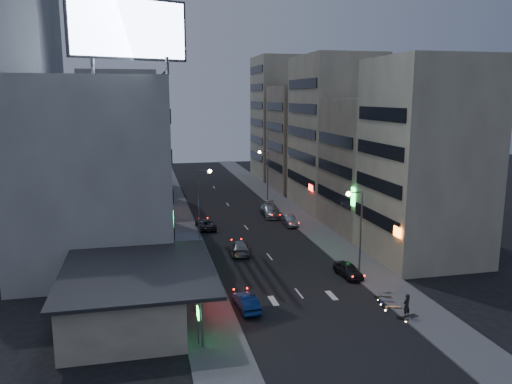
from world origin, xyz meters
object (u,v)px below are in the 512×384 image
object	(u,v)px
parked_car_left	(206,224)
road_car_silver	(241,247)
parked_car_right_mid	(289,220)
road_car_blue	(246,302)
parked_car_right_near	(348,270)
parked_car_right_far	(271,210)
scooter_silver_b	(389,286)
scooter_black_a	(414,306)
scooter_silver_a	(401,299)
scooter_blue	(394,295)
scooter_black_b	(391,290)
person	(407,306)

from	to	relation	value
parked_car_left	road_car_silver	bearing A→B (deg)	100.75
parked_car_right_mid	road_car_blue	bearing A→B (deg)	-113.52
parked_car_right_near	road_car_blue	xyz separation A→B (m)	(-10.60, -5.10, 0.01)
parked_car_right_far	road_car_silver	size ratio (longest dim) A/B	1.21
parked_car_left	scooter_silver_b	xyz separation A→B (m)	(12.52, -23.83, -0.04)
road_car_blue	scooter_black_a	size ratio (longest dim) A/B	2.04
parked_car_right_far	scooter_silver_a	xyz separation A→B (m)	(2.37, -31.67, -0.14)
scooter_black_a	scooter_silver_a	size ratio (longest dim) A/B	1.05
parked_car_right_mid	scooter_silver_b	world-z (taller)	parked_car_right_mid
parked_car_right_near	scooter_silver_b	size ratio (longest dim) A/B	2.33
scooter_silver_a	scooter_blue	size ratio (longest dim) A/B	1.13
parked_car_right_far	scooter_blue	size ratio (longest dim) A/B	3.46
scooter_blue	scooter_silver_b	xyz separation A→B (m)	(0.57, 1.93, -0.00)
road_car_silver	scooter_black_b	bearing A→B (deg)	134.62
person	parked_car_right_far	bearing A→B (deg)	-109.41
parked_car_left	scooter_black_a	size ratio (longest dim) A/B	2.42
scooter_black_b	scooter_silver_a	bearing A→B (deg)	-173.38
road_car_silver	scooter_black_a	world-z (taller)	road_car_silver
person	scooter_black_b	bearing A→B (deg)	-124.52
road_car_blue	scooter_black_b	world-z (taller)	road_car_blue
parked_car_right_mid	scooter_black_b	xyz separation A→B (m)	(1.52, -24.27, 0.00)
parked_car_left	scooter_blue	bearing A→B (deg)	112.99
parked_car_left	road_car_blue	distance (m)	24.63
scooter_blue	scooter_silver_b	distance (m)	2.01
scooter_silver_a	scooter_blue	xyz separation A→B (m)	(-0.01, 1.12, -0.07)
parked_car_right_near	scooter_black_b	distance (m)	5.55
parked_car_left	scooter_blue	world-z (taller)	parked_car_left
scooter_black_a	scooter_black_b	xyz separation A→B (m)	(-0.04, 3.45, -0.06)
parked_car_right_near	parked_car_left	size ratio (longest dim) A/B	0.81
road_car_silver	scooter_silver_a	size ratio (longest dim) A/B	2.53
scooter_blue	parked_car_left	bearing A→B (deg)	38.92
parked_car_right_mid	scooter_black_b	size ratio (longest dim) A/B	2.26
road_car_blue	parked_car_right_mid	bearing A→B (deg)	-117.37
scooter_silver_a	road_car_blue	bearing A→B (deg)	96.13
parked_car_right_near	scooter_silver_a	distance (m)	7.46
scooter_black_b	scooter_blue	bearing A→B (deg)	177.73
parked_car_right_near	scooter_silver_b	xyz separation A→B (m)	(1.84, -4.29, -0.03)
road_car_blue	scooter_silver_a	xyz separation A→B (m)	(11.88, -2.25, 0.04)
scooter_silver_b	scooter_black_a	bearing A→B (deg)	176.71
parked_car_left	scooter_black_b	xyz separation A→B (m)	(12.21, -24.87, -0.00)
parked_car_right_far	road_car_silver	distance (m)	17.00
parked_car_right_far	scooter_silver_b	distance (m)	28.76
scooter_silver_a	scooter_silver_b	size ratio (longest dim) A/B	1.14
scooter_silver_a	scooter_silver_b	world-z (taller)	scooter_silver_a
person	scooter_black_a	bearing A→B (deg)	-178.45
parked_car_right_near	scooter_black_a	bearing A→B (deg)	-85.59
parked_car_right_near	scooter_black_b	size ratio (longest dim) A/B	2.18
road_car_blue	road_car_silver	world-z (taller)	road_car_silver
parked_car_right_near	parked_car_right_mid	size ratio (longest dim) A/B	0.96
road_car_silver	scooter_black_a	bearing A→B (deg)	129.18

